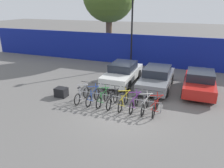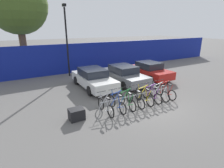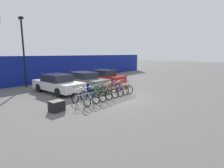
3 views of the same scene
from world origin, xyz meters
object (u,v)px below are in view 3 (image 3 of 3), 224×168
Objects in this scene: bicycle_silver at (81,99)px; car_white at (58,83)px; bicycle_black at (102,93)px; bicycle_yellow at (109,92)px; bicycle_purple at (114,90)px; cargo_crate at (57,106)px; bicycle_blue at (89,97)px; bicycle_white at (119,89)px; bicycle_green at (96,95)px; car_red at (104,77)px; bike_rack at (103,91)px; car_grey at (84,80)px; lamp_post at (23,49)px; bicycle_red at (123,88)px.

car_white is at bearing 77.11° from bicycle_silver.
bicycle_black is 1.00× the size of bicycle_yellow.
bicycle_purple is 2.44× the size of cargo_crate.
bicycle_blue is 1.00× the size of bicycle_yellow.
cargo_crate is (-5.15, 0.15, -0.10)m from bicycle_white.
bicycle_blue and bicycle_green have the same top height.
car_white reaches higher than bicycle_purple.
car_red reaches higher than bicycle_blue.
bicycle_blue reaches higher than bike_rack.
bicycle_blue is 1.00× the size of bicycle_white.
bicycle_purple is at bearing -97.62° from car_grey.
lamp_post is at bearing 106.80° from bicycle_purple.
car_grey is 1.11× the size of car_red.
car_red is (5.09, -0.22, -0.00)m from car_white.
bicycle_white is 0.42× the size of car_red.
bicycle_green and bicycle_black have the same top height.
bicycle_silver is at bearing -148.87° from car_red.
bicycle_red is at bearing -4.04° from bike_rack.
car_red is at bearing 49.38° from bicycle_purple.
car_red reaches higher than bicycle_yellow.
bicycle_black is 2.44× the size of cargo_crate.
bicycle_black reaches higher than cargo_crate.
bicycle_purple is 0.29× the size of lamp_post.
car_red reaches higher than bicycle_black.
bike_rack is 3.59m from cargo_crate.
bicycle_red is 0.42× the size of car_red.
car_white reaches higher than bicycle_blue.
car_red reaches higher than bicycle_red.
bicycle_white is 0.38× the size of car_white.
bike_rack is 1.58m from bicycle_white.
bicycle_silver is 1.00× the size of bicycle_black.
cargo_crate is at bearing 177.61° from bicycle_yellow.
car_white is (-3.08, 3.98, 0.31)m from bicycle_red.
car_red reaches higher than cargo_crate.
bicycle_silver and bicycle_red have the same top height.
bicycle_red is at bearing 2.94° from bicycle_silver.
cargo_crate is at bearing -104.61° from lamp_post.
bicycle_yellow is (2.49, 0.00, 0.00)m from bicycle_silver.
bicycle_green is at bearing 1.15° from bicycle_blue.
bicycle_yellow and bicycle_red have the same top height.
car_white is at bearing 108.68° from bicycle_yellow.
bicycle_red is (1.13, 0.00, 0.00)m from bicycle_purple.
car_red is (2.55, 3.76, 0.31)m from bicycle_white.
bicycle_yellow is 3.88m from car_grey.
car_grey is at bearing 81.64° from bicycle_purple.
cargo_crate is at bearing 179.28° from bicycle_white.
bike_rack is 2.11m from bicycle_red.
bicycle_purple is at bearing -0.24° from bicycle_yellow.
bicycle_silver is 3.67m from bicycle_white.
lamp_post is at bearing 143.32° from car_red.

